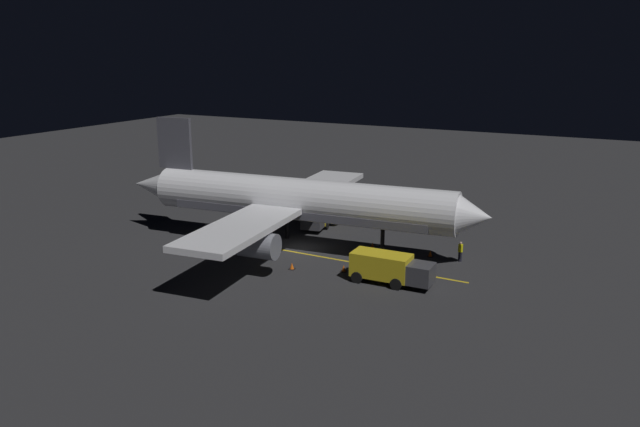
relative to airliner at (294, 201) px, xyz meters
name	(u,v)px	position (x,y,z in m)	size (l,w,h in m)	color
ground_plane	(301,249)	(-0.05, 0.57, -4.47)	(180.00, 180.00, 0.20)	#29292B
apron_guide_stripe	(333,259)	(1.29, 4.57, -4.36)	(0.24, 23.63, 0.01)	gold
airliner	(294,201)	(0.00, 0.00, 0.00)	(30.41, 34.84, 11.31)	white
baggage_truck	(389,268)	(4.44, 10.87, -3.14)	(2.38, 6.38, 2.33)	gold
catering_truck	(319,214)	(-7.15, -1.21, -3.07)	(6.06, 3.20, 2.57)	gold
ground_crew_worker	(460,251)	(-3.16, 14.42, -3.48)	(0.40, 0.40, 1.74)	black
traffic_cone_near_left	(344,268)	(3.67, 6.67, -4.12)	(0.50, 0.50, 0.55)	#EA590F
traffic_cone_near_right	(373,245)	(-3.12, 6.39, -4.12)	(0.50, 0.50, 0.55)	#EA590F
traffic_cone_under_wing	(430,254)	(-3.17, 11.81, -4.12)	(0.50, 0.50, 0.55)	#EA590F
traffic_cone_far	(292,266)	(5.15, 2.66, -4.12)	(0.50, 0.50, 0.55)	#EA590F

